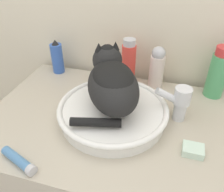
{
  "coord_description": "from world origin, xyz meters",
  "views": [
    {
      "loc": [
        0.18,
        -0.32,
        1.41
      ],
      "look_at": [
        0.0,
        0.29,
        0.97
      ],
      "focal_mm": 38.0,
      "sensor_mm": 36.0,
      "label": 1
    }
  ],
  "objects": [
    {
      "name": "cat",
      "position": [
        -0.01,
        0.32,
        1.0
      ],
      "size": [
        0.27,
        0.31,
        0.19
      ],
      "rotation": [
        0.0,
        0.0,
        2.05
      ],
      "color": "black",
      "rests_on": "sink_basin"
    },
    {
      "name": "faucet",
      "position": [
        0.22,
        0.38,
        0.93
      ],
      "size": [
        0.12,
        0.07,
        0.13
      ],
      "rotation": [
        0.0,
        0.0,
        -2.85
      ],
      "color": "silver",
      "rests_on": "vanity_counter"
    },
    {
      "name": "mouthwash_bottle",
      "position": [
        0.35,
        0.57,
        0.96
      ],
      "size": [
        0.07,
        0.07,
        0.21
      ],
      "color": "#4CA366",
      "rests_on": "vanity_counter"
    },
    {
      "name": "soap_bar",
      "position": [
        0.28,
        0.22,
        0.87
      ],
      "size": [
        0.06,
        0.05,
        0.02
      ],
      "color": "silver",
      "rests_on": "vanity_counter"
    },
    {
      "name": "sink_basin",
      "position": [
        0.0,
        0.31,
        0.89
      ],
      "size": [
        0.39,
        0.39,
        0.06
      ],
      "color": "white",
      "rests_on": "vanity_counter"
    },
    {
      "name": "cream_tube",
      "position": [
        -0.2,
        0.04,
        0.87
      ],
      "size": [
        0.13,
        0.07,
        0.03
      ],
      "rotation": [
        0.0,
        0.0,
        -0.36
      ],
      "color": "#4C7FB2",
      "rests_on": "vanity_counter"
    },
    {
      "name": "vanity_counter",
      "position": [
        0.0,
        0.31,
        0.43
      ],
      "size": [
        0.91,
        0.62,
        0.86
      ],
      "color": "#B2A893",
      "rests_on": "ground_plane"
    },
    {
      "name": "spray_bottle_trigger",
      "position": [
        -0.34,
        0.57,
        0.93
      ],
      "size": [
        0.05,
        0.05,
        0.16
      ],
      "color": "#335BB7",
      "rests_on": "vanity_counter"
    },
    {
      "name": "shampoo_bottle_tall",
      "position": [
        -0.01,
        0.57,
        0.95
      ],
      "size": [
        0.06,
        0.06,
        0.2
      ],
      "color": "#DB3D33",
      "rests_on": "vanity_counter"
    },
    {
      "name": "lotion_bottle_white",
      "position": [
        0.11,
        0.57,
        0.95
      ],
      "size": [
        0.06,
        0.06,
        0.18
      ],
      "color": "silver",
      "rests_on": "vanity_counter"
    }
  ]
}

